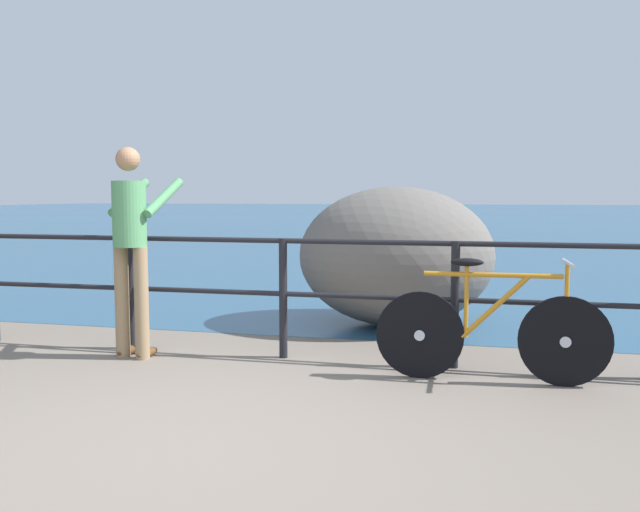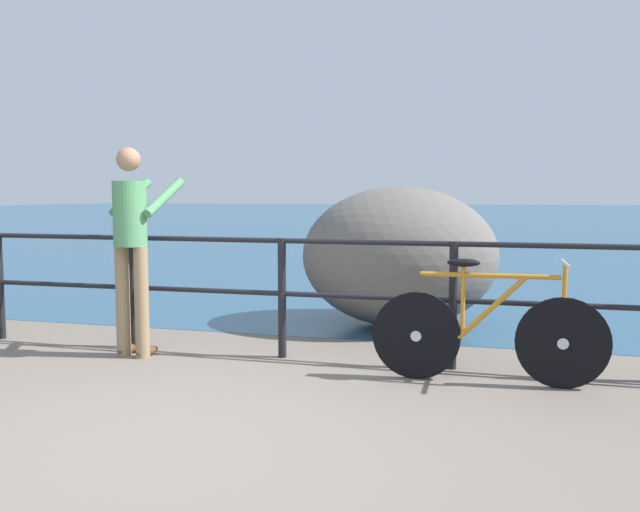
# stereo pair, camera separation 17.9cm
# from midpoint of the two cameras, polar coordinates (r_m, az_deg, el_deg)

# --- Properties ---
(ground_plane) EXTENTS (120.00, 120.00, 0.10)m
(ground_plane) POSITION_cam_midpoint_polar(r_m,az_deg,el_deg) (23.35, 9.21, 1.74)
(ground_plane) COLOR #6B6056
(sea_surface) EXTENTS (120.00, 90.00, 0.01)m
(sea_surface) POSITION_cam_midpoint_polar(r_m,az_deg,el_deg) (51.12, 11.46, 3.68)
(sea_surface) COLOR navy
(sea_surface) RESTS_ON ground_plane
(promenade_railing) EXTENTS (8.62, 0.07, 1.02)m
(promenade_railing) POSITION_cam_midpoint_polar(r_m,az_deg,el_deg) (5.57, -4.14, -2.38)
(promenade_railing) COLOR black
(promenade_railing) RESTS_ON ground_plane
(bicycle) EXTENTS (1.70, 0.48, 0.92)m
(bicycle) POSITION_cam_midpoint_polar(r_m,az_deg,el_deg) (5.01, 13.65, -6.27)
(bicycle) COLOR black
(bicycle) RESTS_ON ground_plane
(person_at_railing) EXTENTS (0.51, 0.66, 1.78)m
(person_at_railing) POSITION_cam_midpoint_polar(r_m,az_deg,el_deg) (5.78, -16.86, 1.21)
(person_at_railing) COLOR #8C7251
(person_at_railing) RESTS_ON ground_plane
(breakwater_boulder_main) EXTENTS (2.06, 1.80, 1.47)m
(breakwater_boulder_main) POSITION_cam_midpoint_polar(r_m,az_deg,el_deg) (7.01, 5.84, -0.01)
(breakwater_boulder_main) COLOR #605B56
(breakwater_boulder_main) RESTS_ON ground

